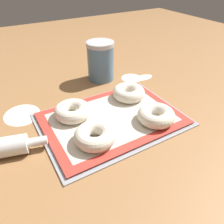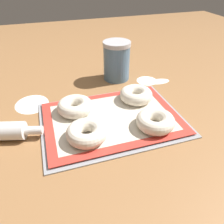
{
  "view_description": "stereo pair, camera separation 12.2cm",
  "coord_description": "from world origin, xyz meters",
  "px_view_note": "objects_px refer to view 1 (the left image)",
  "views": [
    {
      "loc": [
        -0.29,
        -0.49,
        0.42
      ],
      "look_at": [
        -0.01,
        -0.01,
        0.03
      ],
      "focal_mm": 35.0,
      "sensor_mm": 36.0,
      "label": 1
    },
    {
      "loc": [
        -0.18,
        -0.54,
        0.42
      ],
      "look_at": [
        -0.01,
        -0.01,
        0.03
      ],
      "focal_mm": 35.0,
      "sensor_mm": 36.0,
      "label": 2
    }
  ],
  "objects_px": {
    "bagel_front_left": "(95,136)",
    "bagel_back_right": "(129,93)",
    "bagel_back_left": "(73,111)",
    "flour_canister": "(101,61)",
    "baking_tray": "(112,119)",
    "bagel_front_right": "(156,115)"
  },
  "relations": [
    {
      "from": "bagel_front_left",
      "to": "bagel_back_right",
      "type": "relative_size",
      "value": 1.0
    },
    {
      "from": "bagel_front_left",
      "to": "bagel_back_left",
      "type": "distance_m",
      "value": 0.14
    },
    {
      "from": "flour_canister",
      "to": "bagel_front_left",
      "type": "bearing_deg",
      "value": -120.38
    },
    {
      "from": "baking_tray",
      "to": "bagel_back_left",
      "type": "bearing_deg",
      "value": 147.12
    },
    {
      "from": "bagel_back_right",
      "to": "bagel_back_left",
      "type": "bearing_deg",
      "value": -178.31
    },
    {
      "from": "bagel_front_left",
      "to": "bagel_front_right",
      "type": "relative_size",
      "value": 1.0
    },
    {
      "from": "bagel_front_left",
      "to": "flour_canister",
      "type": "distance_m",
      "value": 0.41
    },
    {
      "from": "bagel_back_left",
      "to": "bagel_back_right",
      "type": "xyz_separation_m",
      "value": [
        0.22,
        0.01,
        0.0
      ]
    },
    {
      "from": "bagel_front_right",
      "to": "flour_canister",
      "type": "height_order",
      "value": "flour_canister"
    },
    {
      "from": "bagel_front_right",
      "to": "bagel_back_right",
      "type": "bearing_deg",
      "value": 88.12
    },
    {
      "from": "bagel_back_left",
      "to": "bagel_front_left",
      "type": "bearing_deg",
      "value": -86.7
    },
    {
      "from": "baking_tray",
      "to": "bagel_back_right",
      "type": "xyz_separation_m",
      "value": [
        0.11,
        0.07,
        0.03
      ]
    },
    {
      "from": "bagel_back_left",
      "to": "flour_canister",
      "type": "height_order",
      "value": "flour_canister"
    },
    {
      "from": "baking_tray",
      "to": "bagel_front_left",
      "type": "xyz_separation_m",
      "value": [
        -0.1,
        -0.07,
        0.03
      ]
    },
    {
      "from": "bagel_front_left",
      "to": "bagel_back_left",
      "type": "xyz_separation_m",
      "value": [
        -0.01,
        0.14,
        0.0
      ]
    },
    {
      "from": "bagel_front_right",
      "to": "bagel_back_left",
      "type": "height_order",
      "value": "same"
    },
    {
      "from": "bagel_front_right",
      "to": "bagel_front_left",
      "type": "bearing_deg",
      "value": 176.99
    },
    {
      "from": "bagel_back_left",
      "to": "bagel_back_right",
      "type": "distance_m",
      "value": 0.22
    },
    {
      "from": "baking_tray",
      "to": "bagel_front_left",
      "type": "height_order",
      "value": "bagel_front_left"
    },
    {
      "from": "bagel_front_left",
      "to": "bagel_back_right",
      "type": "xyz_separation_m",
      "value": [
        0.21,
        0.15,
        0.0
      ]
    },
    {
      "from": "bagel_front_left",
      "to": "flour_canister",
      "type": "xyz_separation_m",
      "value": [
        0.21,
        0.35,
        0.05
      ]
    },
    {
      "from": "bagel_back_right",
      "to": "flour_canister",
      "type": "xyz_separation_m",
      "value": [
        -0.0,
        0.2,
        0.05
      ]
    }
  ]
}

